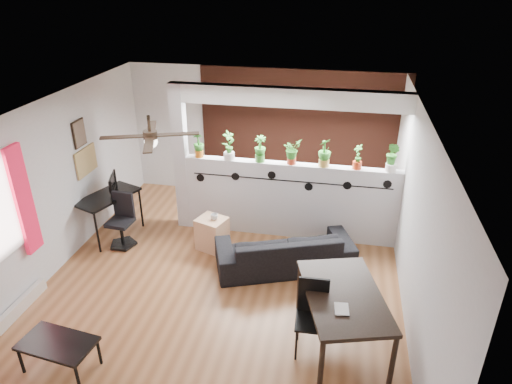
% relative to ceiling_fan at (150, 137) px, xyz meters
% --- Properties ---
extents(room_shell, '(6.30, 7.10, 2.90)m').
position_rel_ceiling_fan_xyz_m(room_shell, '(0.80, 0.30, -1.01)').
color(room_shell, brown).
rests_on(room_shell, ground).
extents(partition_wall, '(3.60, 0.18, 1.35)m').
position_rel_ceiling_fan_xyz_m(partition_wall, '(1.60, 1.80, -1.64)').
color(partition_wall, '#BCBCC1').
rests_on(partition_wall, ground).
extents(ceiling_header, '(3.60, 0.18, 0.30)m').
position_rel_ceiling_fan_xyz_m(ceiling_header, '(1.60, 1.80, 0.14)').
color(ceiling_header, white).
rests_on(ceiling_header, room_shell).
extents(pier_column, '(0.22, 0.20, 2.60)m').
position_rel_ceiling_fan_xyz_m(pier_column, '(-0.31, 1.80, -1.01)').
color(pier_column, '#BCBCC1').
rests_on(pier_column, ground).
extents(brick_panel, '(3.90, 0.05, 2.60)m').
position_rel_ceiling_fan_xyz_m(brick_panel, '(1.60, 3.27, -1.01)').
color(brick_panel, '#A3472F').
rests_on(brick_panel, ground).
extents(vine_decal, '(3.31, 0.01, 0.30)m').
position_rel_ceiling_fan_xyz_m(vine_decal, '(1.60, 1.70, -1.23)').
color(vine_decal, black).
rests_on(vine_decal, partition_wall).
extents(baseboard_heater, '(0.08, 1.00, 0.18)m').
position_rel_ceiling_fan_xyz_m(baseboard_heater, '(-1.74, -0.90, -2.22)').
color(baseboard_heater, silver).
rests_on(baseboard_heater, ground).
extents(corkboard, '(0.03, 0.60, 0.45)m').
position_rel_ceiling_fan_xyz_m(corkboard, '(-1.78, 1.25, -0.96)').
color(corkboard, '#9D804C').
rests_on(corkboard, room_shell).
extents(framed_art, '(0.03, 0.34, 0.44)m').
position_rel_ceiling_fan_xyz_m(framed_art, '(-1.78, 1.20, -0.46)').
color(framed_art, '#8C7259').
rests_on(framed_art, room_shell).
extents(ceiling_fan, '(1.19, 1.19, 0.43)m').
position_rel_ceiling_fan_xyz_m(ceiling_fan, '(0.00, 0.00, 0.00)').
color(ceiling_fan, black).
rests_on(ceiling_fan, room_shell).
extents(potted_plant_0, '(0.25, 0.22, 0.41)m').
position_rel_ceiling_fan_xyz_m(potted_plant_0, '(0.02, 1.80, -0.74)').
color(potted_plant_0, '#C46517').
rests_on(potted_plant_0, partition_wall).
extents(potted_plant_1, '(0.33, 0.33, 0.49)m').
position_rel_ceiling_fan_xyz_m(potted_plant_1, '(0.55, 1.80, -0.71)').
color(potted_plant_1, silver).
rests_on(potted_plant_1, partition_wall).
extents(potted_plant_2, '(0.23, 0.18, 0.44)m').
position_rel_ceiling_fan_xyz_m(potted_plant_2, '(1.07, 1.80, -0.73)').
color(potted_plant_2, '#408F34').
rests_on(potted_plant_2, partition_wall).
extents(potted_plant_3, '(0.26, 0.27, 0.42)m').
position_rel_ceiling_fan_xyz_m(potted_plant_3, '(1.60, 1.80, -0.74)').
color(potted_plant_3, '#BC381E').
rests_on(potted_plant_3, partition_wall).
extents(potted_plant_4, '(0.30, 0.31, 0.47)m').
position_rel_ceiling_fan_xyz_m(potted_plant_4, '(2.13, 1.80, -0.72)').
color(potted_plant_4, gold).
rests_on(potted_plant_4, partition_wall).
extents(potted_plant_5, '(0.25, 0.26, 0.41)m').
position_rel_ceiling_fan_xyz_m(potted_plant_5, '(2.65, 1.80, -0.75)').
color(potted_plant_5, '#EB421B').
rests_on(potted_plant_5, partition_wall).
extents(potted_plant_6, '(0.32, 0.33, 0.48)m').
position_rel_ceiling_fan_xyz_m(potted_plant_6, '(3.18, 1.80, -0.71)').
color(potted_plant_6, silver).
rests_on(potted_plant_6, partition_wall).
extents(sofa, '(2.16, 1.45, 0.59)m').
position_rel_ceiling_fan_xyz_m(sofa, '(1.65, 0.83, -2.02)').
color(sofa, black).
rests_on(sofa, ground).
extents(cube_shelf, '(0.56, 0.53, 0.55)m').
position_rel_ceiling_fan_xyz_m(cube_shelf, '(0.40, 1.12, -2.04)').
color(cube_shelf, tan).
rests_on(cube_shelf, ground).
extents(cup, '(0.16, 0.16, 0.10)m').
position_rel_ceiling_fan_xyz_m(cup, '(0.45, 1.12, -1.72)').
color(cup, gray).
rests_on(cup, cube_shelf).
extents(computer_desk, '(0.90, 1.20, 0.78)m').
position_rel_ceiling_fan_xyz_m(computer_desk, '(-1.45, 1.18, -1.61)').
color(computer_desk, black).
rests_on(computer_desk, ground).
extents(monitor, '(0.30, 0.14, 0.17)m').
position_rel_ceiling_fan_xyz_m(monitor, '(-1.45, 1.33, -1.45)').
color(monitor, black).
rests_on(monitor, computer_desk).
extents(office_chair, '(0.48, 0.48, 0.91)m').
position_rel_ceiling_fan_xyz_m(office_chair, '(-1.10, 0.94, -1.91)').
color(office_chair, black).
rests_on(office_chair, ground).
extents(dining_table, '(1.24, 1.63, 0.79)m').
position_rel_ceiling_fan_xyz_m(dining_table, '(2.56, -0.70, -1.61)').
color(dining_table, black).
rests_on(dining_table, ground).
extents(book, '(0.18, 0.23, 0.02)m').
position_rel_ceiling_fan_xyz_m(book, '(2.46, -1.00, -1.52)').
color(book, gray).
rests_on(book, dining_table).
extents(folding_chair, '(0.41, 0.41, 0.96)m').
position_rel_ceiling_fan_xyz_m(folding_chair, '(2.21, -0.79, -1.75)').
color(folding_chair, black).
rests_on(folding_chair, ground).
extents(coffee_table, '(0.91, 0.58, 0.40)m').
position_rel_ceiling_fan_xyz_m(coffee_table, '(-0.62, -1.71, -1.96)').
color(coffee_table, black).
rests_on(coffee_table, ground).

